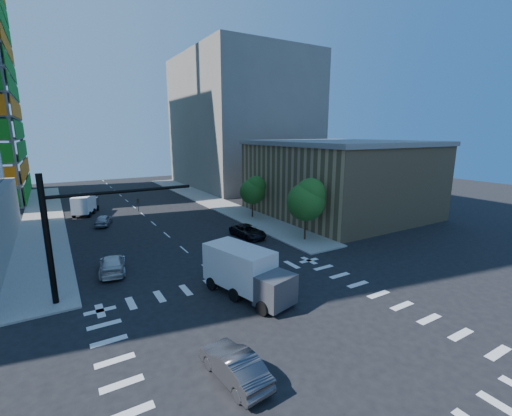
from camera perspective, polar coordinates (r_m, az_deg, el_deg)
ground at (r=21.40m, az=5.32°, el=-20.75°), size 160.00×160.00×0.00m
road_markings at (r=21.40m, az=5.32°, el=-20.73°), size 20.00×20.00×0.01m
sidewalk_ne at (r=60.24m, az=-7.58°, el=1.20°), size 5.00×60.00×0.15m
sidewalk_nw at (r=55.60m, az=-31.94°, el=-1.55°), size 5.00×60.00×0.15m
commercial_building at (r=51.37m, az=13.58°, el=4.95°), size 20.50×22.50×10.60m
bg_building_ne at (r=78.99m, az=-2.39°, el=14.09°), size 24.00×30.00×28.00m
signal_mast_nw at (r=26.59m, az=-28.39°, el=-2.58°), size 10.20×0.40×9.00m
tree_south at (r=37.33m, az=8.57°, el=1.47°), size 4.16×4.16×6.82m
tree_north at (r=47.33m, az=-0.42°, el=3.06°), size 3.54×3.52×5.78m
car_nb_far at (r=39.12m, az=-1.38°, el=-3.90°), size 2.79×5.23×1.40m
car_sb_near at (r=32.01m, az=-22.82°, el=-8.62°), size 2.83×5.29×1.46m
car_sb_mid at (r=48.23m, az=-24.08°, el=-1.86°), size 2.78×4.37×1.38m
car_sb_cross at (r=18.15m, az=-3.63°, el=-24.69°), size 2.00×4.66×1.49m
box_truck_near at (r=25.15m, az=-1.10°, el=-11.37°), size 4.40×7.14×3.49m
box_truck_far at (r=56.05m, az=-26.48°, el=0.41°), size 4.13×6.03×2.91m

